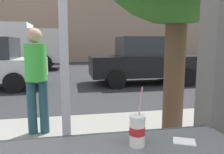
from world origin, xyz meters
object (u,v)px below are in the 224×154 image
(soda_cup_right, at_px, (137,130))
(parked_car_black, at_px, (146,60))
(box_truck, at_px, (5,44))
(pedestrian, at_px, (36,75))

(soda_cup_right, xyz_separation_m, parked_car_black, (2.48, 6.95, -0.16))
(soda_cup_right, bearing_deg, box_truck, 107.79)
(soda_cup_right, bearing_deg, parked_car_black, 70.34)
(box_truck, height_order, pedestrian, box_truck)
(soda_cup_right, distance_m, parked_car_black, 7.38)
(pedestrian, bearing_deg, soda_cup_right, -70.10)
(parked_car_black, relative_size, pedestrian, 2.60)
(soda_cup_right, height_order, box_truck, box_truck)
(soda_cup_right, relative_size, box_truck, 0.05)
(box_truck, bearing_deg, parked_car_black, -40.87)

